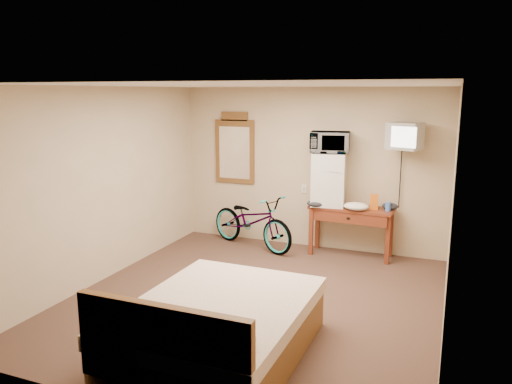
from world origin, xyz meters
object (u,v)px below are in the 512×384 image
wall_mirror (235,149)px  bed (216,329)px  mini_fridge (329,179)px  desk (351,216)px  crt_television (405,136)px  blue_cup (388,206)px  bicycle (252,221)px  microwave (330,142)px

wall_mirror → bed: bearing=-68.5°
mini_fridge → wall_mirror: bearing=172.1°
desk → mini_fridge: size_ratio=1.58×
mini_fridge → crt_television: bearing=-1.2°
blue_cup → desk: bearing=178.5°
blue_cup → bed: (-1.09, -3.36, -0.52)m
mini_fridge → bicycle: bearing=-171.4°
desk → wall_mirror: bearing=172.3°
mini_fridge → microwave: microwave is taller
desk → blue_cup: (0.53, -0.01, 0.20)m
crt_television → bed: (-1.26, -3.40, -1.53)m
bed → bicycle: bearing=106.6°
crt_television → microwave: bearing=178.8°
microwave → bed: bearing=-103.1°
mini_fridge → microwave: 0.55m
bicycle → microwave: bearing=-60.0°
wall_mirror → crt_television: bearing=-5.3°
desk → microwave: 1.14m
bed → desk: bearing=80.5°
mini_fridge → crt_television: 1.26m
microwave → bed: (-0.20, -3.42, -1.40)m
bed → wall_mirror: bearing=111.5°
microwave → bicycle: (-1.17, -0.18, -1.27)m
mini_fridge → bed: (-0.20, -3.42, -0.85)m
mini_fridge → crt_television: size_ratio=1.30×
microwave → bicycle: bearing=178.9°
desk → blue_cup: 0.56m
desk → bed: bed is taller
blue_cup → bed: bearing=-108.0°
desk → crt_television: crt_television is taller
blue_cup → wall_mirror: bearing=173.6°
mini_fridge → crt_television: (1.06, -0.02, 0.68)m
desk → bicycle: bearing=-174.9°
desk → bicycle: (-1.53, -0.14, -0.19)m
desk → crt_television: 1.40m
microwave → crt_television: 1.07m
crt_television → wall_mirror: bearing=174.7°
microwave → desk: bearing=-16.2°
bed → microwave: bearing=86.6°
microwave → wall_mirror: (-1.64, 0.23, -0.19)m
desk → wall_mirror: 2.20m
mini_fridge → bicycle: (-1.17, -0.18, -0.72)m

